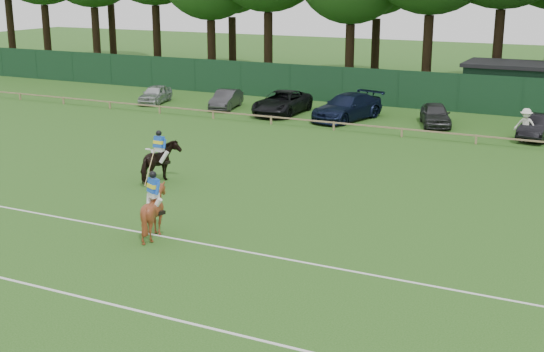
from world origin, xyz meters
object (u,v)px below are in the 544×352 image
Objects in this scene: suv_black at (282,103)px; hatch_grey at (435,114)px; horse_chestnut at (154,212)px; sedan_silver at (155,94)px; sedan_grey at (226,99)px; utility_shed at (530,86)px; sedan_navy at (347,107)px; spectator_left at (526,125)px; estate_black at (539,127)px; horse_dark at (160,163)px.

suv_black is 1.35× the size of hatch_grey.
horse_chestnut is 27.25m from sedan_silver.
sedan_silver is 9.69m from suv_black.
utility_shed is (18.07, 8.53, 0.92)m from sedan_grey.
sedan_grey is 4.20m from suv_black.
horse_chestnut is 22.43m from sedan_navy.
sedan_grey is at bearing 176.72° from spectator_left.
hatch_grey is at bearing -117.53° from utility_shed.
sedan_grey is 13.90m from hatch_grey.
estate_black is (11.21, -0.48, -0.13)m from sedan_navy.
sedan_grey is at bearing -10.86° from sedan_silver.
horse_dark is 18.95m from hatch_grey.
horse_dark is at bearing -114.42° from utility_shed.
sedan_navy is at bearing -174.02° from estate_black.
sedan_navy is 1.40× the size of hatch_grey.
sedan_silver is 2.04× the size of spectator_left.
utility_shed reaches higher than sedan_navy.
spectator_left is 0.21× the size of utility_shed.
spectator_left reaches higher than sedan_grey.
horse_dark is 0.51× the size of estate_black.
hatch_grey is 6.05m from estate_black.
sedan_silver is at bearing -172.41° from estate_black.
estate_black reaches higher than sedan_grey.
estate_black is (15.64, -0.50, -0.08)m from suv_black.
horse_dark is 1.17× the size of horse_chestnut.
horse_chestnut is 0.46× the size of sedan_grey.
horse_chestnut is 22.74m from spectator_left.
sedan_grey is (-6.51, 16.94, -0.24)m from horse_dark.
horse_dark is at bearing -83.71° from suv_black.
horse_dark is 18.15m from sedan_grey.
sedan_silver is 19.41m from hatch_grey.
utility_shed is at bearing 6.76° from sedan_silver.
spectator_left is at bearing -83.41° from utility_shed.
horse_chestnut reaches higher than hatch_grey.
horse_dark is 19.87m from spectator_left.
utility_shed is at bearing -112.81° from horse_dark.
spectator_left reaches higher than horse_dark.
horse_dark is 1.14× the size of spectator_left.
spectator_left is (12.74, 15.25, 0.03)m from horse_dark.
sedan_navy is 5.31m from hatch_grey.
sedan_navy is 0.65× the size of utility_shed.
sedan_navy is 10.74m from spectator_left.
horse_chestnut is at bearing -105.34° from estate_black.
utility_shed is (13.88, 8.68, 0.81)m from suv_black.
estate_black is (19.83, -0.65, 0.04)m from sedan_grey.
suv_black is at bearing -13.01° from sedan_silver.
sedan_silver is (-15.69, 22.27, -0.25)m from horse_chestnut.
utility_shed is at bearing -77.04° from horse_chestnut.
suv_black reaches higher than sedan_silver.
sedan_silver is at bearing 171.04° from sedan_grey.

